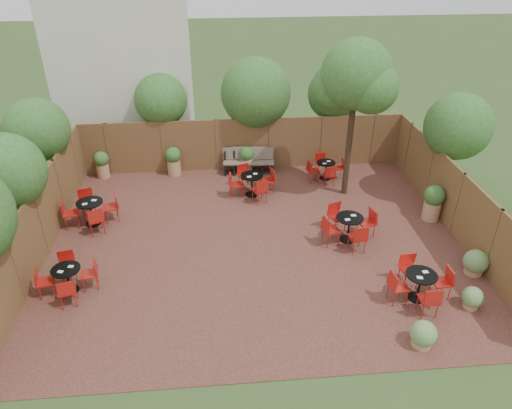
{
  "coord_description": "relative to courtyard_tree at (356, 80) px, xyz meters",
  "views": [
    {
      "loc": [
        -1.04,
        -11.47,
        8.09
      ],
      "look_at": [
        0.05,
        0.5,
        1.0
      ],
      "focal_mm": 33.18,
      "sensor_mm": 36.0,
      "label": 1
    }
  ],
  "objects": [
    {
      "name": "overhang_foliage",
      "position": [
        -5.24,
        -0.23,
        -1.31
      ],
      "size": [
        15.64,
        10.69,
        2.6
      ],
      "color": "#28581C",
      "rests_on": "ground"
    },
    {
      "name": "fence_back",
      "position": [
        -3.34,
        2.32,
        -2.99
      ],
      "size": [
        12.0,
        0.08,
        2.0
      ],
      "primitive_type": "cube",
      "color": "brown",
      "rests_on": "ground"
    },
    {
      "name": "park_bench_left",
      "position": [
        -3.38,
        1.94,
        -3.49
      ],
      "size": [
        1.56,
        0.63,
        0.94
      ],
      "rotation": [
        0.0,
        0.0,
        -0.09
      ],
      "color": "brown",
      "rests_on": "courtyard_paving"
    },
    {
      "name": "low_shrubs",
      "position": [
        1.4,
        -5.74,
        -3.66
      ],
      "size": [
        3.01,
        2.96,
        0.7
      ],
      "color": "#A27951",
      "rests_on": "courtyard_paving"
    },
    {
      "name": "bistro_tables",
      "position": [
        -3.47,
        -2.2,
        -3.53
      ],
      "size": [
        10.44,
        8.12,
        0.91
      ],
      "color": "black",
      "rests_on": "courtyard_paving"
    },
    {
      "name": "planters",
      "position": [
        -3.23,
        0.71,
        -3.39
      ],
      "size": [
        11.51,
        4.55,
        1.18
      ],
      "color": "#A27951",
      "rests_on": "courtyard_paving"
    },
    {
      "name": "courtyard_paving",
      "position": [
        -3.34,
        -2.68,
        -3.98
      ],
      "size": [
        12.0,
        10.0,
        0.02
      ],
      "primitive_type": "cube",
      "color": "#3D2019",
      "rests_on": "ground"
    },
    {
      "name": "fence_left",
      "position": [
        -9.34,
        -2.68,
        -2.99
      ],
      "size": [
        0.08,
        10.0,
        2.0
      ],
      "primitive_type": "cube",
      "color": "brown",
      "rests_on": "ground"
    },
    {
      "name": "ground",
      "position": [
        -3.34,
        -2.68,
        -3.99
      ],
      "size": [
        80.0,
        80.0,
        0.0
      ],
      "primitive_type": "plane",
      "color": "#354F23",
      "rests_on": "ground"
    },
    {
      "name": "neighbour_building",
      "position": [
        -7.84,
        5.32,
        0.01
      ],
      "size": [
        5.0,
        4.0,
        8.0
      ],
      "primitive_type": "cube",
      "color": "beige",
      "rests_on": "ground"
    },
    {
      "name": "courtyard_tree",
      "position": [
        0.0,
        0.0,
        0.0
      ],
      "size": [
        2.48,
        2.38,
        5.26
      ],
      "rotation": [
        0.0,
        0.0,
        0.04
      ],
      "color": "black",
      "rests_on": "courtyard_paving"
    },
    {
      "name": "park_bench_right",
      "position": [
        -3.02,
        1.95,
        -3.48
      ],
      "size": [
        1.59,
        0.68,
        0.96
      ],
      "rotation": [
        0.0,
        0.0,
        -0.12
      ],
      "color": "brown",
      "rests_on": "courtyard_paving"
    },
    {
      "name": "fence_right",
      "position": [
        2.66,
        -2.68,
        -2.99
      ],
      "size": [
        0.08,
        10.0,
        2.0
      ],
      "primitive_type": "cube",
      "color": "brown",
      "rests_on": "ground"
    }
  ]
}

